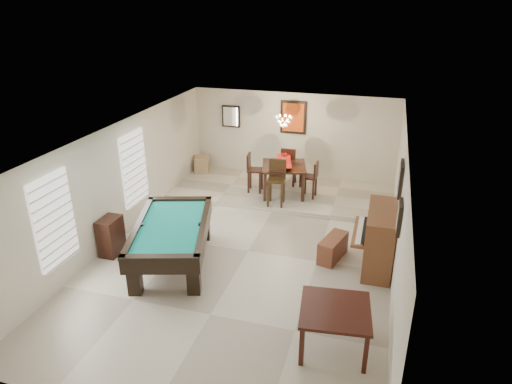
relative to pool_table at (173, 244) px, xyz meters
The scene contains 26 objects.
ground_plane 1.67m from the pool_table, 33.33° to the left, with size 6.00×9.00×0.02m, color beige.
wall_back 5.62m from the pool_table, 75.96° to the left, with size 6.00×0.04×2.60m, color silver.
wall_front 3.95m from the pool_table, 69.56° to the right, with size 6.00×0.04×2.60m, color silver.
wall_left 2.06m from the pool_table, 151.81° to the left, with size 0.04×9.00×2.60m, color silver.
wall_right 4.52m from the pool_table, 11.52° to the left, with size 0.04×9.00×2.60m, color silver.
ceiling 2.70m from the pool_table, 33.33° to the left, with size 6.00×9.00×0.04m, color white.
dining_step 4.37m from the pool_table, 71.96° to the left, with size 6.00×2.50×0.12m, color beige.
window_left_front 2.30m from the pool_table, 141.00° to the right, with size 0.06×1.00×1.70m, color white.
window_left_rear 2.40m from the pool_table, 137.52° to the left, with size 0.06×1.00×1.70m, color white.
pool_table is the anchor object (origin of this frame).
square_table 3.83m from the pool_table, 24.16° to the right, with size 1.06×1.06×0.73m, color black, non-canonical shape.
upright_piano 4.05m from the pool_table, 15.15° to the left, with size 0.84×1.51×1.26m, color brown, non-canonical shape.
piano_bench 3.33m from the pool_table, 19.52° to the left, with size 0.34×0.87×0.48m, color brown.
apothecary_chest 1.43m from the pool_table, behind, with size 0.37×0.55×0.83m, color black.
dining_table 4.15m from the pool_table, 69.84° to the left, with size 1.15×1.15×0.95m, color black, non-canonical shape.
flower_vase 4.21m from the pool_table, 69.84° to the left, with size 0.14×0.14×0.23m, color #B71E0F, non-canonical shape.
dining_chair_south 3.46m from the pool_table, 66.08° to the left, with size 0.44×0.44×1.18m, color black, non-canonical shape.
dining_chair_north 4.83m from the pool_table, 72.91° to the left, with size 0.41×0.41×1.12m, color black, non-canonical shape.
dining_chair_west 3.92m from the pool_table, 80.66° to the left, with size 0.40×0.40×1.07m, color black, non-canonical shape.
dining_chair_east 4.44m from the pool_table, 61.27° to the left, with size 0.37×0.37×0.99m, color black, non-canonical shape.
corner_bench 5.11m from the pool_table, 105.79° to the left, with size 0.42×0.53×0.47m, color tan.
chandelier 4.65m from the pool_table, 71.75° to the left, with size 0.44×0.44×0.60m, color #FFE5B2, non-canonical shape.
back_painting 5.70m from the pool_table, 75.86° to the left, with size 0.75×0.06×0.95m, color #D84C14.
back_mirror 5.54m from the pool_table, 95.90° to the left, with size 0.55×0.06×0.65m, color white.
right_picture_upper 4.70m from the pool_table, 15.39° to the left, with size 0.06×0.55×0.65m, color slate.
right_picture_lower 4.49m from the pool_table, ahead, with size 0.06×0.45×0.55m, color gray.
Camera 1 is at (2.56, -8.22, 5.09)m, focal length 32.00 mm.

